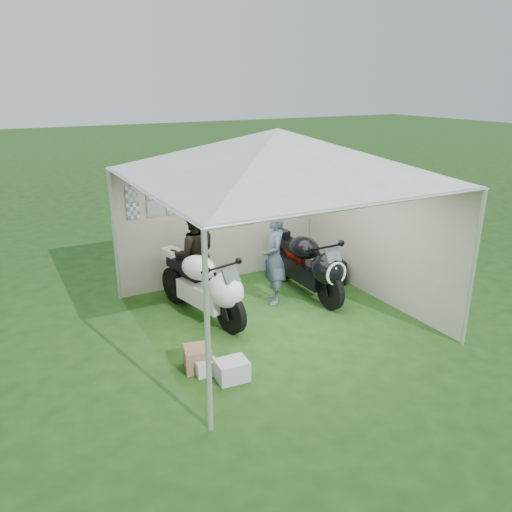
% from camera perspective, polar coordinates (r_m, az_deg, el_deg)
% --- Properties ---
extents(ground, '(80.00, 80.00, 0.00)m').
position_cam_1_polar(ground, '(8.13, 2.19, -7.16)').
color(ground, '#1D4313').
rests_on(ground, ground).
extents(canopy_tent, '(5.66, 5.66, 3.00)m').
position_cam_1_polar(canopy_tent, '(7.38, 2.32, 11.13)').
color(canopy_tent, silver).
rests_on(canopy_tent, ground).
extents(motorcycle_white, '(0.79, 2.11, 1.05)m').
position_cam_1_polar(motorcycle_white, '(7.93, -5.82, -3.31)').
color(motorcycle_white, black).
rests_on(motorcycle_white, ground).
extents(motorcycle_black, '(0.49, 2.18, 1.07)m').
position_cam_1_polar(motorcycle_black, '(8.81, 6.09, -0.89)').
color(motorcycle_black, black).
rests_on(motorcycle_black, ground).
extents(paddock_stand, '(0.47, 0.30, 0.35)m').
position_cam_1_polar(paddock_stand, '(9.73, 2.70, -1.46)').
color(paddock_stand, '#122CBE').
rests_on(paddock_stand, ground).
extents(person_dark_jacket, '(0.93, 0.79, 1.68)m').
position_cam_1_polar(person_dark_jacket, '(8.55, -7.12, 0.14)').
color(person_dark_jacket, black).
rests_on(person_dark_jacket, ground).
extents(person_blue_jacket, '(0.58, 0.69, 1.60)m').
position_cam_1_polar(person_blue_jacket, '(8.43, 2.12, -0.26)').
color(person_blue_jacket, slate).
rests_on(person_blue_jacket, ground).
extents(equipment_box, '(0.53, 0.47, 0.46)m').
position_cam_1_polar(equipment_box, '(9.53, 8.60, -1.80)').
color(equipment_box, black).
rests_on(equipment_box, ground).
extents(crate_0, '(0.42, 0.34, 0.27)m').
position_cam_1_polar(crate_0, '(6.55, -2.75, -12.89)').
color(crate_0, '#B7BCC1').
rests_on(crate_0, ground).
extents(crate_1, '(0.42, 0.42, 0.31)m').
position_cam_1_polar(crate_1, '(6.80, -6.67, -11.51)').
color(crate_1, '#856046').
rests_on(crate_1, ground).
extents(crate_2, '(0.28, 0.24, 0.20)m').
position_cam_1_polar(crate_2, '(6.71, -5.80, -12.45)').
color(crate_2, silver).
rests_on(crate_2, ground).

